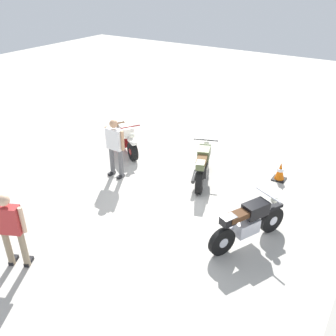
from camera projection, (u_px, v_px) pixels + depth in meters
ground_plane at (161, 203)px, 9.44m from camera, size 40.00×40.00×0.00m
motorcycle_cream_vintage at (125, 138)px, 11.88m from camera, size 1.17×1.74×1.07m
motorcycle_black_cruiser at (248, 223)px, 7.85m from camera, size 1.94×1.05×1.09m
motorcycle_olive_vintage at (203, 165)px, 10.22m from camera, size 1.88×0.92×1.07m
person_in_white_shirt at (115, 144)px, 10.22m from camera, size 0.31×0.66×1.73m
person_in_red_shirt at (11, 227)px, 7.01m from camera, size 0.46×0.63×1.70m
traffic_cone at (280, 172)px, 10.36m from camera, size 0.36×0.36×0.53m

